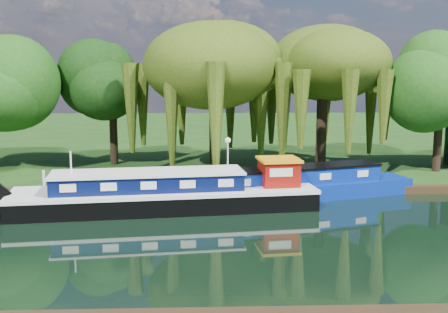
{
  "coord_description": "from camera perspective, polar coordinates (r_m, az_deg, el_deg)",
  "views": [
    {
      "loc": [
        -0.98,
        -23.01,
        7.23
      ],
      "look_at": [
        0.05,
        4.56,
        2.8
      ],
      "focal_mm": 45.0,
      "sensor_mm": 36.0,
      "label": 1
    }
  ],
  "objects": [
    {
      "name": "ground",
      "position": [
        24.14,
        0.3,
        -8.31
      ],
      "size": [
        120.0,
        120.0,
        0.0
      ],
      "primitive_type": "plane",
      "color": "black"
    },
    {
      "name": "far_bank",
      "position": [
        57.45,
        -1.15,
        2.11
      ],
      "size": [
        120.0,
        52.0,
        0.45
      ],
      "primitive_type": "cube",
      "color": "#14350E",
      "rests_on": "ground"
    },
    {
      "name": "dutch_barge",
      "position": [
        28.88,
        -5.75,
        -3.78
      ],
      "size": [
        15.73,
        5.33,
        3.26
      ],
      "rotation": [
        0.0,
        0.0,
        0.12
      ],
      "color": "black",
      "rests_on": "ground"
    },
    {
      "name": "narrowboat",
      "position": [
        31.2,
        7.56,
        -3.04
      ],
      "size": [
        13.56,
        6.31,
        1.97
      ],
      "rotation": [
        0.0,
        0.0,
        0.31
      ],
      "color": "navy",
      "rests_on": "ground"
    },
    {
      "name": "willow_left",
      "position": [
        36.53,
        -0.98,
        8.99
      ],
      "size": [
        7.7,
        7.7,
        9.23
      ],
      "color": "black",
      "rests_on": "far_bank"
    },
    {
      "name": "willow_right",
      "position": [
        38.0,
        10.02,
        8.34
      ],
      "size": [
        7.15,
        7.15,
        8.71
      ],
      "color": "black",
      "rests_on": "far_bank"
    },
    {
      "name": "tree_far_mid",
      "position": [
        39.73,
        -11.3,
        7.03
      ],
      "size": [
        4.83,
        4.83,
        7.9
      ],
      "color": "black",
      "rests_on": "far_bank"
    },
    {
      "name": "tree_far_right",
      "position": [
        38.89,
        21.17,
        6.4
      ],
      "size": [
        4.75,
        4.75,
        7.77
      ],
      "color": "black",
      "rests_on": "far_bank"
    },
    {
      "name": "lamppost",
      "position": [
        33.89,
        0.39,
        0.96
      ],
      "size": [
        0.36,
        0.36,
        2.56
      ],
      "color": "silver",
      "rests_on": "far_bank"
    },
    {
      "name": "mooring_posts",
      "position": [
        32.04,
        -1.24,
        -2.19
      ],
      "size": [
        19.16,
        0.16,
        1.0
      ],
      "color": "silver",
      "rests_on": "far_bank"
    }
  ]
}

